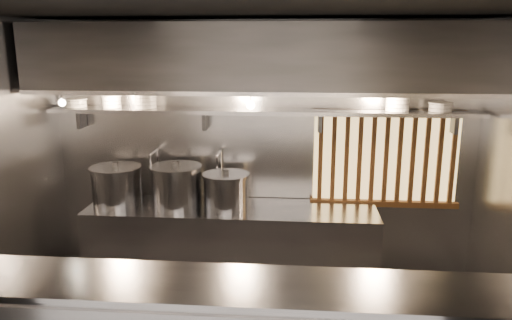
# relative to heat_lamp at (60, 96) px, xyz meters

# --- Properties ---
(ceiling) EXTENTS (4.50, 4.50, 0.00)m
(ceiling) POSITION_rel_heat_lamp_xyz_m (1.90, -0.85, 0.73)
(ceiling) COLOR black
(ceiling) RESTS_ON wall_back
(wall_back) EXTENTS (4.50, 0.00, 4.50)m
(wall_back) POSITION_rel_heat_lamp_xyz_m (1.90, 0.65, -0.67)
(wall_back) COLOR gray
(wall_back) RESTS_ON floor
(cooking_bench) EXTENTS (3.00, 0.70, 0.90)m
(cooking_bench) POSITION_rel_heat_lamp_xyz_m (1.60, 0.28, -1.62)
(cooking_bench) COLOR #9A9A9F
(cooking_bench) RESTS_ON floor
(bowl_shelf) EXTENTS (4.40, 0.34, 0.04)m
(bowl_shelf) POSITION_rel_heat_lamp_xyz_m (1.90, 0.47, -0.19)
(bowl_shelf) COLOR #9A9A9F
(bowl_shelf) RESTS_ON wall_back
(exhaust_hood) EXTENTS (4.40, 0.81, 0.65)m
(exhaust_hood) POSITION_rel_heat_lamp_xyz_m (1.90, 0.25, 0.36)
(exhaust_hood) COLOR #2D2D30
(exhaust_hood) RESTS_ON ceiling
(wood_screen) EXTENTS (1.56, 0.09, 1.04)m
(wood_screen) POSITION_rel_heat_lamp_xyz_m (3.20, 0.60, -0.69)
(wood_screen) COLOR #EEC06B
(wood_screen) RESTS_ON wall_back
(faucet_left) EXTENTS (0.04, 0.30, 0.50)m
(faucet_left) POSITION_rel_heat_lamp_xyz_m (0.75, 0.52, -0.76)
(faucet_left) COLOR silver
(faucet_left) RESTS_ON wall_back
(faucet_right) EXTENTS (0.04, 0.30, 0.50)m
(faucet_right) POSITION_rel_heat_lamp_xyz_m (1.45, 0.52, -0.76)
(faucet_right) COLOR silver
(faucet_right) RESTS_ON wall_back
(heat_lamp) EXTENTS (0.25, 0.35, 0.20)m
(heat_lamp) POSITION_rel_heat_lamp_xyz_m (0.00, 0.00, 0.00)
(heat_lamp) COLOR #9A9A9F
(heat_lamp) RESTS_ON exhaust_hood
(pendant_bulb) EXTENTS (0.09, 0.09, 0.19)m
(pendant_bulb) POSITION_rel_heat_lamp_xyz_m (1.80, 0.35, -0.11)
(pendant_bulb) COLOR #2D2D30
(pendant_bulb) RESTS_ON exhaust_hood
(stock_pot_left) EXTENTS (0.67, 0.67, 0.47)m
(stock_pot_left) POSITION_rel_heat_lamp_xyz_m (1.03, 0.29, -0.95)
(stock_pot_left) COLOR #9A9A9F
(stock_pot_left) RESTS_ON cooking_bench
(stock_pot_mid) EXTENTS (0.68, 0.68, 0.44)m
(stock_pot_mid) POSITION_rel_heat_lamp_xyz_m (0.38, 0.32, -0.96)
(stock_pot_mid) COLOR #9A9A9F
(stock_pot_mid) RESTS_ON cooking_bench
(stock_pot_right) EXTENTS (0.63, 0.63, 0.40)m
(stock_pot_right) POSITION_rel_heat_lamp_xyz_m (1.55, 0.28, -0.98)
(stock_pot_right) COLOR #9A9A9F
(stock_pot_right) RESTS_ON cooking_bench
(bowl_stack_0) EXTENTS (0.24, 0.24, 0.09)m
(bowl_stack_0) POSITION_rel_heat_lamp_xyz_m (-0.07, 0.47, -0.12)
(bowl_stack_0) COLOR silver
(bowl_stack_0) RESTS_ON bowl_shelf
(bowl_stack_1) EXTENTS (0.21, 0.21, 0.13)m
(bowl_stack_1) POSITION_rel_heat_lamp_xyz_m (0.33, 0.47, -0.10)
(bowl_stack_1) COLOR silver
(bowl_stack_1) RESTS_ON bowl_shelf
(bowl_stack_2) EXTENTS (0.24, 0.24, 0.17)m
(bowl_stack_2) POSITION_rel_heat_lamp_xyz_m (0.69, 0.47, -0.08)
(bowl_stack_2) COLOR silver
(bowl_stack_2) RESTS_ON bowl_shelf
(bowl_stack_3) EXTENTS (0.25, 0.25, 0.17)m
(bowl_stack_3) POSITION_rel_heat_lamp_xyz_m (3.26, 0.47, -0.08)
(bowl_stack_3) COLOR silver
(bowl_stack_3) RESTS_ON bowl_shelf
(bowl_stack_4) EXTENTS (0.24, 0.24, 0.09)m
(bowl_stack_4) POSITION_rel_heat_lamp_xyz_m (3.68, 0.47, -0.12)
(bowl_stack_4) COLOR silver
(bowl_stack_4) RESTS_ON bowl_shelf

